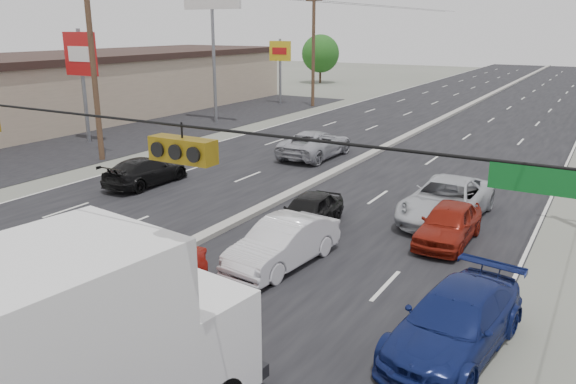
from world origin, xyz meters
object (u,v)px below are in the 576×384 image
at_px(pole_sign_far, 280,56).
at_px(queue_car_a, 308,212).
at_px(box_truck, 34,378).
at_px(queue_car_c, 446,201).
at_px(red_sedan, 131,288).
at_px(queue_car_b, 283,243).
at_px(queue_car_e, 449,224).
at_px(pole_sign_billboard, 212,1).
at_px(queue_car_d, 455,322).
at_px(utility_pole_left_b, 93,66).
at_px(oncoming_far, 315,144).
at_px(pole_sign_mid, 81,60).
at_px(tree_left_far, 321,54).
at_px(utility_pole_left_c, 313,49).
at_px(oncoming_near, 146,171).

distance_m(pole_sign_far, queue_car_a, 34.70).
relative_size(box_truck, queue_car_c, 1.44).
bearing_deg(red_sedan, queue_car_b, 62.79).
relative_size(queue_car_b, queue_car_e, 1.09).
distance_m(pole_sign_billboard, queue_car_d, 33.65).
relative_size(red_sedan, queue_car_e, 1.18).
distance_m(utility_pole_left_b, oncoming_far, 12.67).
bearing_deg(queue_car_b, queue_car_c, 70.24).
bearing_deg(queue_car_d, oncoming_far, 134.33).
bearing_deg(queue_car_c, utility_pole_left_b, -179.98).
distance_m(pole_sign_billboard, oncoming_far, 15.81).
relative_size(pole_sign_mid, tree_left_far, 1.14).
relative_size(utility_pole_left_c, pole_sign_far, 1.67).
height_order(pole_sign_billboard, box_truck, pole_sign_billboard).
bearing_deg(pole_sign_billboard, pole_sign_far, 97.13).
bearing_deg(box_truck, utility_pole_left_b, 142.78).
bearing_deg(queue_car_d, pole_sign_mid, 162.43).
bearing_deg(oncoming_near, box_truck, 128.91).
bearing_deg(queue_car_e, pole_sign_billboard, 144.42).
height_order(utility_pole_left_b, tree_left_far, utility_pole_left_b).
bearing_deg(utility_pole_left_b, oncoming_near, -23.72).
height_order(queue_car_d, queue_car_e, queue_car_d).
distance_m(pole_sign_far, oncoming_near, 29.32).
bearing_deg(pole_sign_far, utility_pole_left_c, 0.00).
bearing_deg(queue_car_e, queue_car_d, -73.79).
height_order(pole_sign_mid, queue_car_a, pole_sign_mid).
distance_m(utility_pole_left_b, queue_car_a, 16.31).
height_order(utility_pole_left_c, red_sedan, utility_pole_left_c).
distance_m(pole_sign_far, red_sedan, 41.10).
distance_m(utility_pole_left_b, pole_sign_billboard, 13.68).
xyz_separation_m(tree_left_far, queue_car_a, (24.67, -49.01, -3.06)).
xyz_separation_m(pole_sign_far, queue_car_a, (18.67, -29.01, -3.75)).
height_order(pole_sign_mid, red_sedan, pole_sign_mid).
height_order(utility_pole_left_c, queue_car_b, utility_pole_left_c).
bearing_deg(oncoming_near, pole_sign_far, -71.53).
bearing_deg(pole_sign_mid, queue_car_a, -19.60).
bearing_deg(pole_sign_billboard, red_sedan, -56.78).
bearing_deg(pole_sign_mid, red_sedan, -38.36).
bearing_deg(box_truck, queue_car_e, 85.83).
bearing_deg(queue_car_a, utility_pole_left_b, 161.56).
xyz_separation_m(queue_car_a, queue_car_c, (4.03, 3.58, 0.12)).
distance_m(utility_pole_left_c, queue_car_e, 34.43).
xyz_separation_m(utility_pole_left_b, queue_car_b, (16.00, -7.20, -4.39)).
bearing_deg(queue_car_c, red_sedan, -111.91).
bearing_deg(pole_sign_far, utility_pole_left_b, -82.03).
relative_size(tree_left_far, oncoming_near, 1.37).
bearing_deg(utility_pole_left_c, queue_car_c, -52.94).
bearing_deg(box_truck, oncoming_near, 135.84).
xyz_separation_m(queue_car_e, oncoming_near, (-14.11, 0.19, -0.04)).
relative_size(tree_left_far, box_truck, 0.76).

